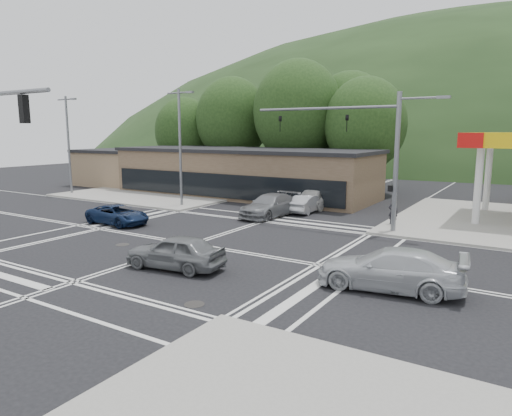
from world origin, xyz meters
The scene contains 20 objects.
ground centered at (0.00, 0.00, 0.00)m, with size 120.00×120.00×0.00m, color black.
sidewalk_nw centered at (-15.00, 15.00, 0.07)m, with size 16.00×16.00×0.15m, color gray.
commercial_row centered at (-8.00, 17.00, 2.00)m, with size 24.00×8.00×4.00m, color brown.
commercial_nw centered at (-24.00, 17.00, 1.80)m, with size 8.00×7.00×3.60m, color #846B4F.
hill_north centered at (0.00, 90.00, 0.00)m, with size 252.00×126.00×140.00m, color #203618.
tree_n_a centered at (-14.00, 24.00, 7.14)m, with size 8.00×8.00×11.75m.
tree_n_b centered at (-6.00, 24.00, 7.79)m, with size 9.00×9.00×12.98m.
tree_n_c centered at (1.00, 24.00, 6.49)m, with size 7.60×7.60×10.87m.
tree_n_d centered at (-20.00, 23.00, 5.84)m, with size 6.80×6.80×9.76m.
tree_n_e centered at (-2.00, 28.00, 7.14)m, with size 8.40×8.40×11.98m.
streetlight_nw centered at (-8.44, 9.00, 5.05)m, with size 2.50×0.25×9.00m.
streetlight_w centered at (-21.94, 9.00, 5.05)m, with size 2.50×0.25×9.00m.
signal_mast_ne centered at (6.95, 8.20, 5.07)m, with size 11.65×0.30×8.00m.
car_blue_west centered at (-7.41, 1.62, 0.61)m, with size 2.03×4.40×1.22m, color #0E1D3F.
car_grey_center centered at (2.18, -3.69, 0.74)m, with size 1.75×4.35×1.48m, color slate.
car_silver_east centered at (10.70, -1.47, 0.77)m, with size 2.17×5.34×1.55m, color silver.
car_queue_a centered at (1.00, 11.82, 0.64)m, with size 1.36×3.91×1.29m, color #A4A6AB.
car_queue_b centered at (1.00, 14.00, 0.84)m, with size 1.98×4.92×1.68m, color silver.
car_northbound centered at (-0.50, 9.00, 0.77)m, with size 2.17×5.33×1.55m, color slate.
pedestrian centered at (7.64, 10.15, 0.92)m, with size 0.56×0.37×1.54m, color black.
Camera 1 is at (15.06, -17.94, 5.81)m, focal length 32.00 mm.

